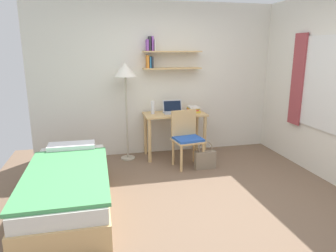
{
  "coord_description": "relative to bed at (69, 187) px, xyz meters",
  "views": [
    {
      "loc": [
        -1.11,
        -3.25,
        1.82
      ],
      "look_at": [
        -0.24,
        0.51,
        0.85
      ],
      "focal_mm": 32.87,
      "sensor_mm": 36.0,
      "label": 1
    }
  ],
  "objects": [
    {
      "name": "handbag",
      "position": [
        1.98,
        0.76,
        -0.09
      ],
      "size": [
        0.33,
        0.11,
        0.44
      ],
      "color": "gray",
      "rests_on": "ground_plane"
    },
    {
      "name": "desk",
      "position": [
        1.66,
        1.44,
        0.37
      ],
      "size": [
        1.04,
        0.52,
        0.76
      ],
      "color": "tan",
      "rests_on": "ground_plane"
    },
    {
      "name": "bed",
      "position": [
        0.0,
        0.0,
        0.0
      ],
      "size": [
        0.92,
        2.02,
        0.54
      ],
      "color": "tan",
      "rests_on": "ground_plane"
    },
    {
      "name": "wall_back",
      "position": [
        1.5,
        1.76,
        1.07
      ],
      "size": [
        4.4,
        0.27,
        2.6
      ],
      "color": "silver",
      "rests_on": "ground_plane"
    },
    {
      "name": "laptop",
      "position": [
        1.64,
        1.49,
        0.58
      ],
      "size": [
        0.34,
        0.22,
        0.21
      ],
      "color": "#B7BABF",
      "rests_on": "desk"
    },
    {
      "name": "ground_plane",
      "position": [
        1.5,
        -0.26,
        -0.24
      ],
      "size": [
        5.28,
        5.28,
        0.0
      ],
      "primitive_type": "plane",
      "color": "brown"
    },
    {
      "name": "book_stack",
      "position": [
        2.0,
        1.47,
        0.57
      ],
      "size": [
        0.19,
        0.25,
        0.1
      ],
      "color": "gold",
      "rests_on": "desk"
    },
    {
      "name": "standing_lamp",
      "position": [
        0.85,
        1.48,
        1.17
      ],
      "size": [
        0.37,
        0.37,
        1.61
      ],
      "color": "#B2A893",
      "rests_on": "ground_plane"
    },
    {
      "name": "water_bottle",
      "position": [
        1.29,
        1.48,
        0.63
      ],
      "size": [
        0.06,
        0.06,
        0.22
      ],
      "primitive_type": "cylinder",
      "color": "silver",
      "rests_on": "desk"
    },
    {
      "name": "desk_chair",
      "position": [
        1.73,
        0.96,
        0.25
      ],
      "size": [
        0.5,
        0.45,
        0.88
      ],
      "color": "tan",
      "rests_on": "ground_plane"
    }
  ]
}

